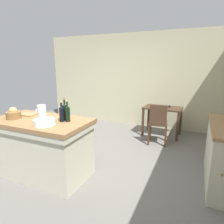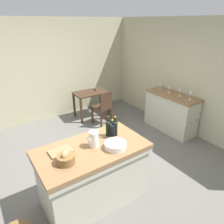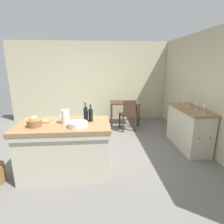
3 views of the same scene
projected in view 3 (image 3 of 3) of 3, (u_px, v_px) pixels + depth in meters
ground_plane at (90, 153)px, 3.87m from camera, size 6.76×6.76×0.00m
wall_back at (91, 82)px, 6.04m from camera, size 5.32×0.12×2.60m
wall_right at (212, 92)px, 3.75m from camera, size 0.12×5.20×2.60m
island_table at (65, 147)px, 3.08m from camera, size 1.53×0.84×0.92m
side_cabinet at (188, 128)px, 4.10m from camera, size 0.52×1.31×0.92m
writing_desk at (124, 106)px, 5.67m from camera, size 0.93×0.61×0.77m
wooden_chair at (128, 114)px, 5.11m from camera, size 0.45×0.45×0.91m
pitcher at (65, 117)px, 2.95m from camera, size 0.17×0.13×0.27m
wash_bowl at (78, 124)px, 2.80m from camera, size 0.30×0.30×0.08m
bread_basket at (34, 123)px, 2.81m from camera, size 0.22×0.22×0.18m
cutting_board at (41, 121)px, 3.07m from camera, size 0.30×0.21×0.02m
wine_bottle_dark at (91, 114)px, 3.06m from camera, size 0.07×0.07×0.31m
wine_bottle_amber at (86, 113)px, 3.10m from camera, size 0.07×0.07×0.33m
wine_bottle_green at (86, 115)px, 3.02m from camera, size 0.07×0.07×0.30m
wine_glass_far_left at (204, 108)px, 3.54m from camera, size 0.07×0.07×0.18m
wine_glass_left at (197, 105)px, 3.81m from camera, size 0.07×0.07×0.17m
wine_glass_middle at (189, 102)px, 4.10m from camera, size 0.07×0.07×0.16m
wine_glass_right at (184, 99)px, 4.40m from camera, size 0.07×0.07×0.17m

